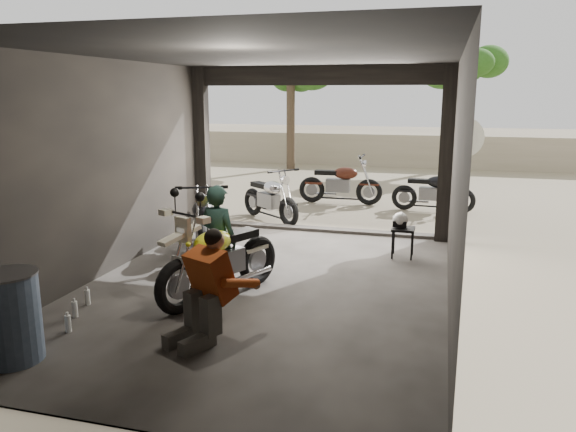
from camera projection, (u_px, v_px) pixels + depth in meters
The scene contains 16 objects.
ground at pixel (263, 289), 7.88m from camera, with size 80.00×80.00×0.00m, color #7A6D56.
garage at pixel (274, 193), 8.12m from camera, with size 7.00×7.13×3.20m.
boundary_wall at pixel (379, 150), 20.93m from camera, with size 18.00×0.30×1.20m, color gray.
tree_left at pixel (291, 55), 19.57m from camera, with size 2.20×2.20×5.60m.
tree_right at pixel (462, 68), 19.56m from camera, with size 2.20×2.20×5.00m.
main_bike at pixel (220, 252), 7.42m from camera, with size 0.79×1.92×1.28m, color beige, non-canonical shape.
left_bike at pixel (203, 217), 9.55m from camera, with size 0.77×1.86×1.26m, color black, non-canonical shape.
outside_bike_a at pixel (270, 194), 11.99m from camera, with size 0.71×1.72×1.17m, color black, non-canonical shape.
outside_bike_b at pixel (340, 179), 13.84m from camera, with size 0.74×1.80×1.22m, color #471C11, non-canonical shape.
outside_bike_c at pixel (433, 188), 12.93m from camera, with size 0.68×1.65×1.11m, color black, non-canonical shape.
rider at pixel (218, 240), 7.57m from camera, with size 0.55×0.36×1.52m, color #162C27.
mechanic at pixel (202, 290), 6.08m from camera, with size 0.62×0.84×1.22m, color #C14E19, non-canonical shape.
stool at pixel (403, 232), 9.29m from camera, with size 0.37×0.37×0.52m.
helmet at pixel (400, 220), 9.31m from camera, with size 0.26×0.27×0.25m, color white.
oil_drum at pixel (10, 318), 5.67m from camera, with size 0.61×0.61×0.94m, color #435570.
sign_post at pixel (462, 157), 10.58m from camera, with size 0.75×0.08×2.26m.
Camera 1 is at (2.33, -7.11, 2.70)m, focal length 35.00 mm.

